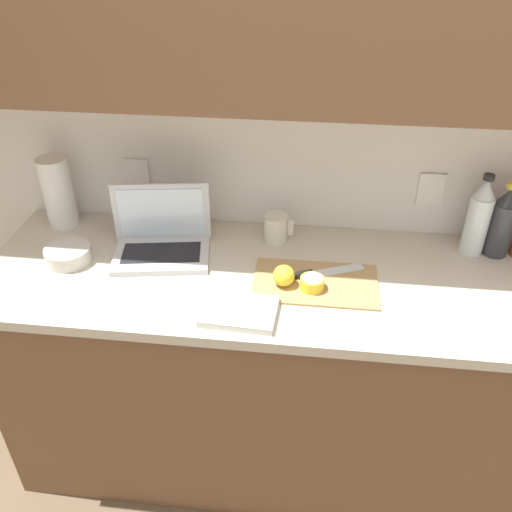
{
  "coord_description": "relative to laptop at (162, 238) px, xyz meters",
  "views": [
    {
      "loc": [
        -0.2,
        -1.43,
        1.94
      ],
      "look_at": [
        -0.37,
        -0.01,
        0.98
      ],
      "focal_mm": 38.0,
      "sensor_mm": 36.0,
      "label": 1
    }
  ],
  "objects": [
    {
      "name": "laptop",
      "position": [
        0.0,
        0.0,
        0.0
      ],
      "size": [
        0.36,
        0.26,
        0.23
      ],
      "rotation": [
        0.0,
        0.0,
        0.16
      ],
      "color": "silver",
      "rests_on": "counter_unit"
    },
    {
      "name": "ground_plane",
      "position": [
        0.71,
        -0.1,
        -0.96
      ],
      "size": [
        12.0,
        12.0,
        0.0
      ],
      "primitive_type": "plane",
      "color": "brown",
      "rests_on": "ground"
    },
    {
      "name": "wall_back",
      "position": [
        0.71,
        0.16,
        0.6
      ],
      "size": [
        5.2,
        0.38,
        2.6
      ],
      "color": "white",
      "rests_on": "ground_plane"
    },
    {
      "name": "lemon_whole_beside",
      "position": [
        0.43,
        -0.15,
        -0.01
      ],
      "size": [
        0.07,
        0.07,
        0.07
      ],
      "color": "yellow",
      "rests_on": "cutting_board"
    },
    {
      "name": "dish_towel",
      "position": [
        0.31,
        -0.31,
        -0.04
      ],
      "size": [
        0.23,
        0.17,
        0.02
      ],
      "primitive_type": "cube",
      "rotation": [
        0.0,
        0.0,
        -0.05
      ],
      "color": "silver",
      "rests_on": "counter_unit"
    },
    {
      "name": "paper_towel_roll",
      "position": [
        -0.42,
        0.14,
        0.08
      ],
      "size": [
        0.11,
        0.11,
        0.26
      ],
      "color": "white",
      "rests_on": "counter_unit"
    },
    {
      "name": "lemon_half_cut",
      "position": [
        0.52,
        -0.16,
        -0.03
      ],
      "size": [
        0.08,
        0.08,
        0.04
      ],
      "color": "yellow",
      "rests_on": "cutting_board"
    },
    {
      "name": "measuring_cup",
      "position": [
        0.39,
        0.12,
        -0.01
      ],
      "size": [
        0.11,
        0.09,
        0.1
      ],
      "color": "silver",
      "rests_on": "counter_unit"
    },
    {
      "name": "bowl_white",
      "position": [
        -0.3,
        -0.09,
        -0.03
      ],
      "size": [
        0.15,
        0.15,
        0.05
      ],
      "color": "beige",
      "rests_on": "counter_unit"
    },
    {
      "name": "counter_unit",
      "position": [
        0.73,
        -0.09,
        -0.5
      ],
      "size": [
        2.57,
        0.65,
        0.9
      ],
      "color": "brown",
      "rests_on": "ground_plane"
    },
    {
      "name": "knife",
      "position": [
        0.51,
        -0.1,
        -0.04
      ],
      "size": [
        0.28,
        0.14,
        0.02
      ],
      "rotation": [
        0.0,
        0.0,
        0.4
      ],
      "color": "silver",
      "rests_on": "cutting_board"
    },
    {
      "name": "cutting_board",
      "position": [
        0.53,
        -0.13,
        -0.05
      ],
      "size": [
        0.4,
        0.24,
        0.01
      ],
      "primitive_type": "cube",
      "color": "tan",
      "rests_on": "counter_unit"
    },
    {
      "name": "bottle_oil_tall",
      "position": [
        1.15,
        0.12,
        0.07
      ],
      "size": [
        0.08,
        0.08,
        0.27
      ],
      "color": "#333338",
      "rests_on": "counter_unit"
    },
    {
      "name": "bottle_water_clear",
      "position": [
        1.07,
        0.12,
        0.08
      ],
      "size": [
        0.08,
        0.08,
        0.29
      ],
      "color": "silver",
      "rests_on": "counter_unit"
    }
  ]
}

